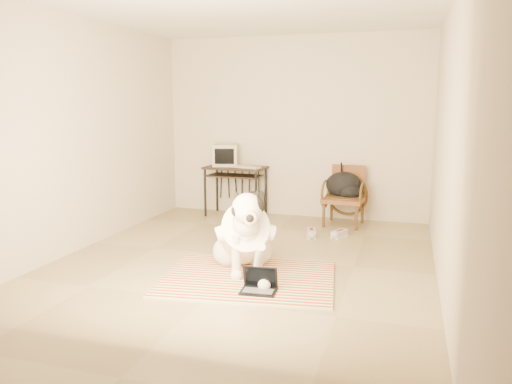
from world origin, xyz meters
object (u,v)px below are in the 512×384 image
at_px(pc_tower, 252,205).
at_px(rattan_chair, 345,196).
at_px(dog, 244,236).
at_px(backpack, 345,186).
at_px(crt_monitor, 226,155).
at_px(computer_desk, 235,174).
at_px(laptop, 259,285).

bearing_deg(pc_tower, rattan_chair, -3.50).
bearing_deg(dog, backpack, 73.14).
relative_size(crt_monitor, backpack, 0.88).
bearing_deg(rattan_chair, pc_tower, 176.50).
relative_size(dog, backpack, 2.26).
bearing_deg(rattan_chair, computer_desk, 177.29).
xyz_separation_m(dog, rattan_chair, (0.72, 2.35, 0.04)).
height_order(dog, rattan_chair, dog).
xyz_separation_m(dog, crt_monitor, (-1.13, 2.50, 0.55)).
bearing_deg(dog, rattan_chair, 72.92).
bearing_deg(crt_monitor, dog, -65.68).
bearing_deg(rattan_chair, crt_monitor, 175.54).
xyz_separation_m(dog, pc_tower, (-0.69, 2.44, -0.19)).
distance_m(dog, rattan_chair, 2.46).
distance_m(laptop, computer_desk, 3.27).
relative_size(computer_desk, pc_tower, 2.22).
relative_size(computer_desk, rattan_chair, 1.13).
xyz_separation_m(laptop, rattan_chair, (0.41, 2.88, 0.34)).
distance_m(laptop, crt_monitor, 3.46).
xyz_separation_m(dog, computer_desk, (-0.95, 2.43, 0.28)).
xyz_separation_m(crt_monitor, rattan_chair, (1.85, -0.14, -0.51)).
distance_m(laptop, backpack, 2.95).
bearing_deg(computer_desk, laptop, -66.82).
xyz_separation_m(rattan_chair, backpack, (-0.01, 0.01, 0.14)).
bearing_deg(laptop, computer_desk, 113.18).
height_order(crt_monitor, pc_tower, crt_monitor).
height_order(computer_desk, rattan_chair, rattan_chair).
bearing_deg(crt_monitor, computer_desk, -20.21).
xyz_separation_m(computer_desk, pc_tower, (0.26, 0.01, -0.47)).
relative_size(dog, laptop, 3.38).
height_order(crt_monitor, rattan_chair, crt_monitor).
distance_m(computer_desk, pc_tower, 0.54).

